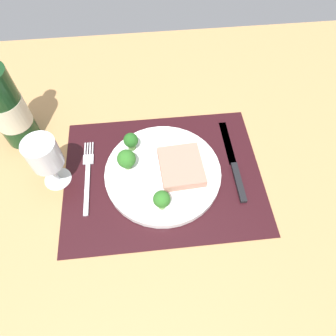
{
  "coord_description": "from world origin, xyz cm",
  "views": [
    {
      "loc": [
        -2.53,
        -35.45,
        58.66
      ],
      "look_at": [
        1.23,
        0.64,
        1.9
      ],
      "focal_mm": 32.11,
      "sensor_mm": 36.0,
      "label": 1
    }
  ],
  "objects_px": {
    "plate": "(163,173)",
    "knife": "(234,166)",
    "wine_bottle": "(6,107)",
    "wine_glass": "(44,156)",
    "steak": "(181,167)",
    "fork": "(88,175)"
  },
  "relations": [
    {
      "from": "steak",
      "to": "wine_bottle",
      "type": "bearing_deg",
      "value": 158.14
    },
    {
      "from": "plate",
      "to": "wine_glass",
      "type": "relative_size",
      "value": 1.98
    },
    {
      "from": "steak",
      "to": "fork",
      "type": "bearing_deg",
      "value": 175.78
    },
    {
      "from": "steak",
      "to": "wine_bottle",
      "type": "relative_size",
      "value": 0.37
    },
    {
      "from": "knife",
      "to": "fork",
      "type": "bearing_deg",
      "value": -179.69
    },
    {
      "from": "wine_bottle",
      "to": "wine_glass",
      "type": "bearing_deg",
      "value": -54.85
    },
    {
      "from": "wine_bottle",
      "to": "knife",
      "type": "bearing_deg",
      "value": -16.01
    },
    {
      "from": "fork",
      "to": "wine_bottle",
      "type": "distance_m",
      "value": 0.23
    },
    {
      "from": "plate",
      "to": "knife",
      "type": "height_order",
      "value": "plate"
    },
    {
      "from": "wine_glass",
      "to": "wine_bottle",
      "type": "bearing_deg",
      "value": 125.15
    },
    {
      "from": "knife",
      "to": "steak",
      "type": "bearing_deg",
      "value": -175.13
    },
    {
      "from": "wine_bottle",
      "to": "wine_glass",
      "type": "distance_m",
      "value": 0.16
    },
    {
      "from": "plate",
      "to": "steak",
      "type": "distance_m",
      "value": 0.05
    },
    {
      "from": "knife",
      "to": "wine_bottle",
      "type": "distance_m",
      "value": 0.53
    },
    {
      "from": "steak",
      "to": "wine_glass",
      "type": "bearing_deg",
      "value": 176.76
    },
    {
      "from": "fork",
      "to": "wine_glass",
      "type": "xyz_separation_m",
      "value": [
        -0.07,
        0.0,
        0.09
      ]
    },
    {
      "from": "wine_bottle",
      "to": "plate",
      "type": "bearing_deg",
      "value": -24.08
    },
    {
      "from": "steak",
      "to": "wine_bottle",
      "type": "xyz_separation_m",
      "value": [
        -0.37,
        0.15,
        0.07
      ]
    },
    {
      "from": "plate",
      "to": "steak",
      "type": "xyz_separation_m",
      "value": [
        0.04,
        -0.0,
        0.02
      ]
    },
    {
      "from": "fork",
      "to": "knife",
      "type": "distance_m",
      "value": 0.34
    },
    {
      "from": "wine_glass",
      "to": "steak",
      "type": "bearing_deg",
      "value": -3.24
    },
    {
      "from": "fork",
      "to": "wine_glass",
      "type": "height_order",
      "value": "wine_glass"
    }
  ]
}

